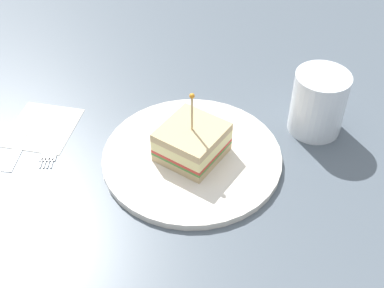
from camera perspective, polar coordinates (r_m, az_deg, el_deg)
name	(u,v)px	position (r cm, az deg, el deg)	size (l,w,h in cm)	color
ground_plane	(192,165)	(72.96, 0.00, -2.30)	(112.22, 112.22, 2.00)	#4C5660
plate	(192,157)	(71.91, 0.00, -1.46)	(24.95, 24.95, 1.00)	silver
sandwich_half_center	(192,142)	(69.95, -0.01, 0.23)	(10.13, 10.33, 10.59)	tan
drink_glass	(318,106)	(76.81, 13.72, 4.10)	(7.83, 7.83, 9.47)	#B74C33
napkin	(43,127)	(80.42, -16.18, 1.80)	(10.47, 9.42, 0.15)	beige
fork	(51,145)	(76.89, -15.27, -0.11)	(4.18, 11.75, 0.35)	silver
knife	(21,142)	(78.69, -18.42, 0.22)	(3.24, 13.63, 0.35)	silver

